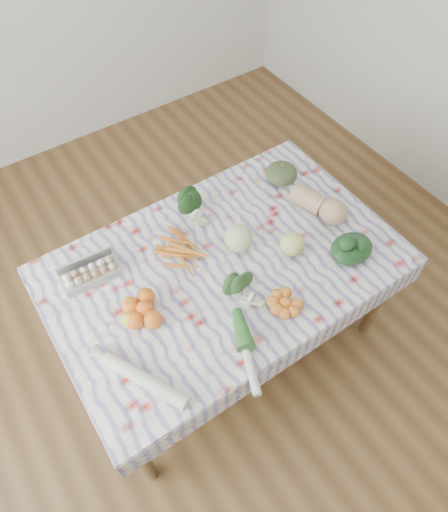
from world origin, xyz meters
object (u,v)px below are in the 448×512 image
(kabocha_squash, at_px, (281,173))
(cabbage, at_px, (238,238))
(butternut_squash, at_px, (320,203))
(egg_carton, at_px, (91,275))
(dining_table, at_px, (224,273))
(grapefruit, at_px, (292,244))

(kabocha_squash, bearing_deg, cabbage, -151.85)
(butternut_squash, bearing_deg, egg_carton, 151.31)
(dining_table, xyz_separation_m, cabbage, (0.11, 0.04, 0.15))
(egg_carton, relative_size, grapefruit, 2.27)
(kabocha_squash, bearing_deg, egg_carton, -178.81)
(kabocha_squash, height_order, cabbage, cabbage)
(kabocha_squash, height_order, grapefruit, grapefruit)
(egg_carton, distance_m, kabocha_squash, 1.13)
(kabocha_squash, height_order, butternut_squash, butternut_squash)
(egg_carton, height_order, butternut_squash, butternut_squash)
(egg_carton, bearing_deg, grapefruit, -19.85)
(kabocha_squash, bearing_deg, grapefruit, -122.28)
(cabbage, bearing_deg, dining_table, -158.70)
(dining_table, distance_m, cabbage, 0.19)
(butternut_squash, relative_size, grapefruit, 2.55)
(grapefruit, bearing_deg, dining_table, 157.90)
(cabbage, distance_m, grapefruit, 0.26)
(dining_table, height_order, kabocha_squash, kabocha_squash)
(butternut_squash, bearing_deg, cabbage, 158.83)
(dining_table, distance_m, grapefruit, 0.36)
(cabbage, xyz_separation_m, butternut_squash, (0.48, -0.05, 0.00))
(dining_table, bearing_deg, grapefruit, -22.10)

